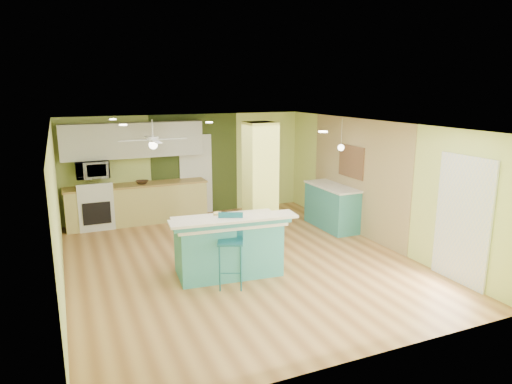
% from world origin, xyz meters
% --- Properties ---
extents(floor, '(6.00, 7.00, 0.01)m').
position_xyz_m(floor, '(0.00, 0.00, -0.01)').
color(floor, '#935E33').
rests_on(floor, ground).
extents(ceiling, '(6.00, 7.00, 0.01)m').
position_xyz_m(ceiling, '(0.00, 0.00, 2.50)').
color(ceiling, white).
rests_on(ceiling, wall_back).
extents(wall_back, '(6.00, 0.01, 2.50)m').
position_xyz_m(wall_back, '(0.00, 3.50, 1.25)').
color(wall_back, '#CFE078').
rests_on(wall_back, floor).
extents(wall_front, '(6.00, 0.01, 2.50)m').
position_xyz_m(wall_front, '(0.00, -3.50, 1.25)').
color(wall_front, '#CFE078').
rests_on(wall_front, floor).
extents(wall_left, '(0.01, 7.00, 2.50)m').
position_xyz_m(wall_left, '(-3.00, 0.00, 1.25)').
color(wall_left, '#CFE078').
rests_on(wall_left, floor).
extents(wall_right, '(0.01, 7.00, 2.50)m').
position_xyz_m(wall_right, '(3.00, 0.00, 1.25)').
color(wall_right, '#CFE078').
rests_on(wall_right, floor).
extents(wood_panel, '(0.02, 3.40, 2.50)m').
position_xyz_m(wood_panel, '(2.99, 0.60, 1.25)').
color(wood_panel, '#9A8058').
rests_on(wood_panel, floor).
extents(olive_accent, '(2.20, 0.02, 2.50)m').
position_xyz_m(olive_accent, '(0.20, 3.49, 1.25)').
color(olive_accent, '#37451B').
rests_on(olive_accent, floor).
extents(interior_door, '(0.82, 0.05, 2.00)m').
position_xyz_m(interior_door, '(0.20, 3.46, 1.00)').
color(interior_door, white).
rests_on(interior_door, floor).
extents(french_door, '(0.04, 1.08, 2.10)m').
position_xyz_m(french_door, '(2.97, -2.30, 1.05)').
color(french_door, white).
rests_on(french_door, floor).
extents(column, '(0.55, 0.55, 2.50)m').
position_xyz_m(column, '(0.65, 0.50, 1.25)').
color(column, '#E0E369').
rests_on(column, floor).
extents(kitchen_run, '(3.25, 0.63, 0.94)m').
position_xyz_m(kitchen_run, '(-1.30, 3.20, 0.47)').
color(kitchen_run, tan).
rests_on(kitchen_run, floor).
extents(stove, '(0.76, 0.66, 1.08)m').
position_xyz_m(stove, '(-2.25, 3.19, 0.46)').
color(stove, silver).
rests_on(stove, floor).
extents(upper_cabinets, '(3.20, 0.34, 0.80)m').
position_xyz_m(upper_cabinets, '(-1.30, 3.32, 1.95)').
color(upper_cabinets, silver).
rests_on(upper_cabinets, wall_back).
extents(microwave, '(0.70, 0.48, 0.39)m').
position_xyz_m(microwave, '(-2.25, 3.20, 1.35)').
color(microwave, silver).
rests_on(microwave, wall_back).
extents(ceiling_fan, '(1.41, 1.41, 0.61)m').
position_xyz_m(ceiling_fan, '(-1.10, 2.00, 2.08)').
color(ceiling_fan, silver).
rests_on(ceiling_fan, ceiling).
extents(pendant_lamp, '(0.14, 0.14, 0.69)m').
position_xyz_m(pendant_lamp, '(2.65, 0.75, 1.88)').
color(pendant_lamp, silver).
rests_on(pendant_lamp, ceiling).
extents(wall_decor, '(0.03, 0.90, 0.70)m').
position_xyz_m(wall_decor, '(2.96, 0.80, 1.55)').
color(wall_decor, brown).
rests_on(wall_decor, wood_panel).
extents(peninsula, '(2.10, 1.26, 1.11)m').
position_xyz_m(peninsula, '(-0.38, -0.49, 0.51)').
color(peninsula, teal).
rests_on(peninsula, floor).
extents(bar_stool, '(0.52, 0.52, 1.20)m').
position_xyz_m(bar_stool, '(-0.50, -0.94, 0.80)').
color(bar_stool, '#1C6880').
rests_on(bar_stool, floor).
extents(side_counter, '(0.65, 1.52, 0.98)m').
position_xyz_m(side_counter, '(2.70, 1.08, 0.49)').
color(side_counter, teal).
rests_on(side_counter, floor).
extents(fruit_bowl, '(0.36, 0.36, 0.07)m').
position_xyz_m(fruit_bowl, '(-1.18, 3.18, 0.98)').
color(fruit_bowl, '#372416').
rests_on(fruit_bowl, kitchen_run).
extents(canister, '(0.15, 0.15, 0.18)m').
position_xyz_m(canister, '(-0.60, -0.59, 1.05)').
color(canister, gold).
rests_on(canister, peninsula).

